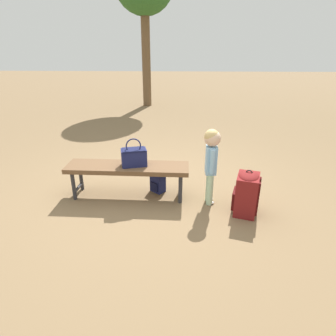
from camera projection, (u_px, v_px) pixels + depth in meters
ground_plane at (155, 192)px, 4.00m from camera, size 40.00×40.00×0.00m
park_bench at (128, 169)px, 3.74m from camera, size 1.61×0.43×0.45m
handbag at (134, 156)px, 3.67m from camera, size 0.35×0.25×0.37m
child_standing at (211, 155)px, 3.47m from camera, size 0.20×0.27×0.98m
backpack_large at (247, 192)px, 3.39m from camera, size 0.36×0.39×0.57m
backpack_small at (158, 181)px, 3.96m from camera, size 0.23×0.22×0.31m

